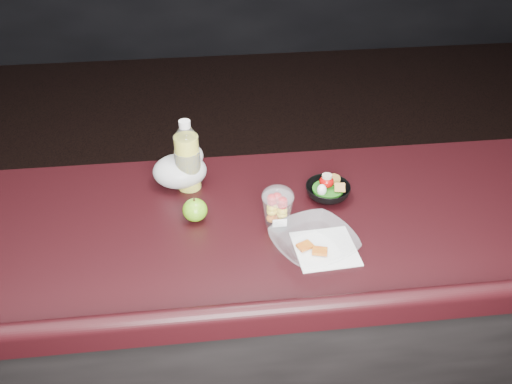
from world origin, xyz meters
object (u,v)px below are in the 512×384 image
at_px(lemonade_bottle, 188,160).
at_px(takeout_bowl, 313,244).
at_px(fruit_cup, 278,207).
at_px(snack_bowl, 327,190).
at_px(green_apple, 195,210).

xyz_separation_m(lemonade_bottle, takeout_bowl, (0.32, -0.33, -0.07)).
distance_m(lemonade_bottle, fruit_cup, 0.32).
xyz_separation_m(fruit_cup, takeout_bowl, (0.08, -0.12, -0.04)).
distance_m(fruit_cup, takeout_bowl, 0.15).
bearing_deg(snack_bowl, fruit_cup, -145.26).
relative_size(snack_bowl, takeout_bowl, 0.53).
relative_size(lemonade_bottle, takeout_bowl, 0.82).
xyz_separation_m(fruit_cup, snack_bowl, (0.17, 0.12, -0.04)).
distance_m(lemonade_bottle, snack_bowl, 0.42).
relative_size(fruit_cup, takeout_bowl, 0.45).
bearing_deg(lemonade_bottle, takeout_bowl, -46.46).
distance_m(green_apple, takeout_bowl, 0.35).
bearing_deg(fruit_cup, lemonade_bottle, 137.78).
height_order(lemonade_bottle, fruit_cup, lemonade_bottle).
bearing_deg(takeout_bowl, snack_bowl, 69.12).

